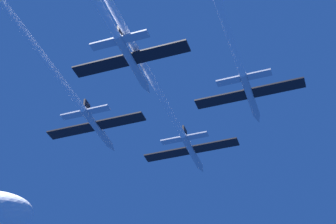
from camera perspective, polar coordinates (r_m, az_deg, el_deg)
name	(u,v)px	position (r m, az deg, el deg)	size (l,w,h in m)	color
jet_lead	(159,91)	(85.22, -1.00, 2.22)	(17.61, 61.07, 2.92)	#B2BAC6
jet_left_wing	(48,63)	(81.68, -12.59, 5.11)	(17.61, 58.75, 2.92)	#B2BAC6
jet_right_wing	(225,22)	(75.05, 6.02, 9.44)	(17.61, 57.68, 2.92)	#B2BAC6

